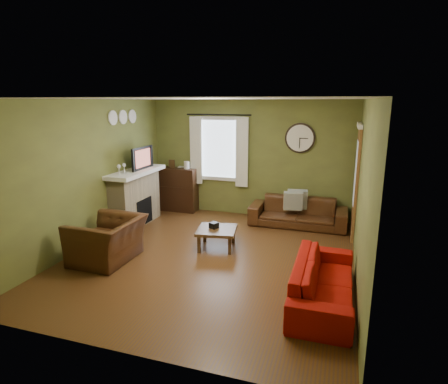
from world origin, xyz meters
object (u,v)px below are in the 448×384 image
(bookshelf, at_px, (179,190))
(armchair, at_px, (108,240))
(sofa_brown, at_px, (298,212))
(sofa_red, at_px, (323,281))
(coffee_table, at_px, (217,238))

(bookshelf, bearing_deg, armchair, -88.14)
(bookshelf, height_order, armchair, bookshelf)
(bookshelf, distance_m, armchair, 3.03)
(armchair, bearing_deg, sofa_brown, 135.52)
(bookshelf, relative_size, sofa_red, 0.54)
(bookshelf, xyz_separation_m, coffee_table, (1.62, -1.96, -0.34))
(sofa_red, relative_size, armchair, 1.75)
(sofa_brown, bearing_deg, armchair, -134.95)
(bookshelf, distance_m, sofa_red, 4.82)
(bookshelf, distance_m, coffee_table, 2.56)
(coffee_table, bearing_deg, armchair, -145.07)
(armchair, xyz_separation_m, coffee_table, (1.52, 1.06, -0.18))
(sofa_red, height_order, coffee_table, sofa_red)
(armchair, distance_m, coffee_table, 1.87)
(sofa_brown, xyz_separation_m, coffee_table, (-1.22, -1.69, -0.11))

